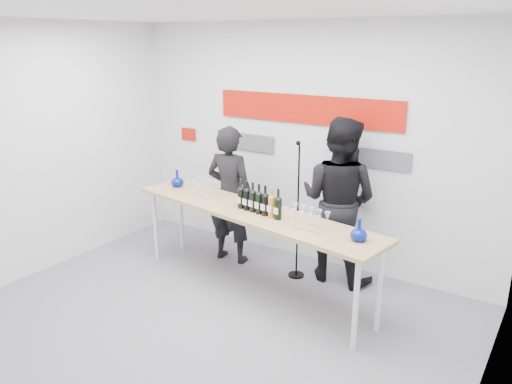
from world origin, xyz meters
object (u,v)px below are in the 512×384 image
presenter_left (230,195)px  mic_stand (297,237)px  tasting_table (251,216)px  presenter_right (338,201)px

presenter_left → mic_stand: (0.96, 0.03, -0.37)m
tasting_table → presenter_right: presenter_right is taller
tasting_table → presenter_right: 1.06m
tasting_table → presenter_right: (0.67, 0.82, 0.08)m
mic_stand → presenter_left: bearing=166.8°
presenter_right → mic_stand: 0.66m
tasting_table → mic_stand: bearing=74.6°
presenter_right → presenter_left: bearing=12.4°
tasting_table → mic_stand: size_ratio=1.95×
presenter_right → tasting_table: bearing=51.9°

